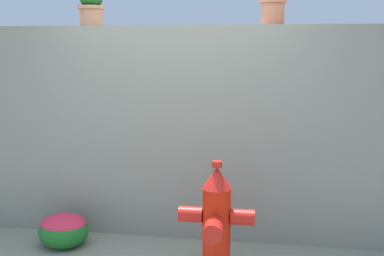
# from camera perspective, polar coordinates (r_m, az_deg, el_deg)

# --- Properties ---
(stone_wall) EXTENTS (6.20, 0.40, 2.07)m
(stone_wall) POSITION_cam_1_polar(r_m,az_deg,el_deg) (4.84, -1.19, -0.45)
(stone_wall) COLOR gray
(stone_wall) RESTS_ON ground
(potted_plant_1) EXTENTS (0.27, 0.27, 0.40)m
(potted_plant_1) POSITION_cam_1_polar(r_m,az_deg,el_deg) (5.03, -11.72, 14.19)
(potted_plant_1) COLOR #B17455
(potted_plant_1) RESTS_ON stone_wall
(fire_hydrant) EXTENTS (0.63, 0.49, 0.96)m
(fire_hydrant) POSITION_cam_1_polar(r_m,az_deg,el_deg) (4.08, 2.86, -10.98)
(fire_hydrant) COLOR red
(fire_hydrant) RESTS_ON ground
(flower_bush_left) EXTENTS (0.48, 0.43, 0.32)m
(flower_bush_left) POSITION_cam_1_polar(r_m,az_deg,el_deg) (4.86, -14.82, -11.36)
(flower_bush_left) COLOR #1B6122
(flower_bush_left) RESTS_ON ground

